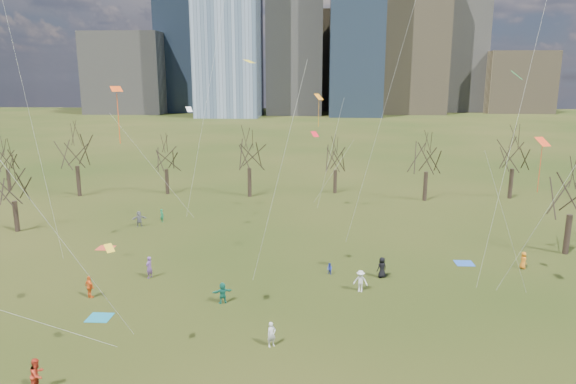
# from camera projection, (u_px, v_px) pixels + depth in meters

# --- Properties ---
(ground) EXTENTS (500.00, 500.00, 0.00)m
(ground) POSITION_uv_depth(u_px,v_px,m) (277.00, 341.00, 32.55)
(ground) COLOR black
(ground) RESTS_ON ground
(downtown_skyline) EXTENTS (212.50, 78.00, 118.00)m
(downtown_skyline) POSITION_uv_depth(u_px,v_px,m) (308.00, 25.00, 229.35)
(downtown_skyline) COLOR slate
(downtown_skyline) RESTS_ON ground
(bare_tree_row) EXTENTS (113.04, 29.80, 9.50)m
(bare_tree_row) POSITION_uv_depth(u_px,v_px,m) (298.00, 157.00, 67.47)
(bare_tree_row) COLOR black
(bare_tree_row) RESTS_ON ground
(blanket_teal) EXTENTS (1.60, 1.50, 0.03)m
(blanket_teal) POSITION_uv_depth(u_px,v_px,m) (100.00, 318.00, 35.65)
(blanket_teal) COLOR teal
(blanket_teal) RESTS_ON ground
(blanket_navy) EXTENTS (1.60, 1.50, 0.03)m
(blanket_navy) POSITION_uv_depth(u_px,v_px,m) (464.00, 263.00, 46.06)
(blanket_navy) COLOR blue
(blanket_navy) RESTS_ON ground
(blanket_crimson) EXTENTS (1.60, 1.50, 0.03)m
(blanket_crimson) POSITION_uv_depth(u_px,v_px,m) (106.00, 248.00, 50.19)
(blanket_crimson) COLOR #C64227
(blanket_crimson) RESTS_ON ground
(person_1) EXTENTS (0.70, 0.65, 1.60)m
(person_1) POSITION_uv_depth(u_px,v_px,m) (272.00, 334.00, 31.71)
(person_1) COLOR silver
(person_1) RESTS_ON ground
(person_2) EXTENTS (0.82, 1.00, 1.90)m
(person_2) POSITION_uv_depth(u_px,v_px,m) (37.00, 375.00, 27.13)
(person_2) COLOR #B82F1A
(person_2) RESTS_ON ground
(person_4) EXTENTS (1.08, 0.90, 1.73)m
(person_4) POSITION_uv_depth(u_px,v_px,m) (90.00, 287.00, 38.71)
(person_4) COLOR orange
(person_4) RESTS_ON ground
(person_5) EXTENTS (1.56, 1.01, 1.61)m
(person_5) POSITION_uv_depth(u_px,v_px,m) (223.00, 293.00, 37.81)
(person_5) COLOR #1A7961
(person_5) RESTS_ON ground
(person_6) EXTENTS (1.03, 0.91, 1.77)m
(person_6) POSITION_uv_depth(u_px,v_px,m) (382.00, 267.00, 42.63)
(person_6) COLOR black
(person_6) RESTS_ON ground
(person_7) EXTENTS (0.66, 0.79, 1.86)m
(person_7) POSITION_uv_depth(u_px,v_px,m) (149.00, 267.00, 42.56)
(person_7) COLOR #714890
(person_7) RESTS_ON ground
(person_8) EXTENTS (0.61, 0.61, 1.00)m
(person_8) POSITION_uv_depth(u_px,v_px,m) (330.00, 269.00, 43.38)
(person_8) COLOR #2938B3
(person_8) RESTS_ON ground
(person_9) EXTENTS (1.25, 0.91, 1.74)m
(person_9) POSITION_uv_depth(u_px,v_px,m) (360.00, 281.00, 39.83)
(person_9) COLOR silver
(person_9) RESTS_ON ground
(person_11) EXTENTS (1.69, 1.19, 1.76)m
(person_11) POSITION_uv_depth(u_px,v_px,m) (139.00, 219.00, 57.28)
(person_11) COLOR slate
(person_11) RESTS_ON ground
(person_12) EXTENTS (0.58, 0.80, 1.51)m
(person_12) POSITION_uv_depth(u_px,v_px,m) (523.00, 260.00, 44.67)
(person_12) COLOR orange
(person_12) RESTS_ON ground
(person_13) EXTENTS (0.67, 0.63, 1.53)m
(person_13) POSITION_uv_depth(u_px,v_px,m) (162.00, 215.00, 59.10)
(person_13) COLOR #1C804A
(person_13) RESTS_ON ground
(kites_airborne) EXTENTS (67.74, 41.85, 32.07)m
(kites_airborne) POSITION_uv_depth(u_px,v_px,m) (325.00, 116.00, 40.27)
(kites_airborne) COLOR #F95115
(kites_airborne) RESTS_ON ground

